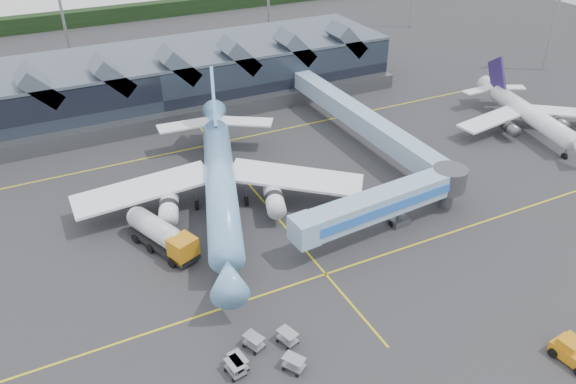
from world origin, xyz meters
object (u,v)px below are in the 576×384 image
main_airliner (220,178)px  regional_jet (528,113)px  jet_bridge (394,200)px  fuel_truck (160,233)px  pushback_tug (575,353)px

main_airliner → regional_jet: bearing=17.5°
regional_jet → main_airliner: bearing=-168.2°
main_airliner → jet_bridge: bearing=-20.9°
main_airliner → regional_jet: (53.77, -0.59, -1.05)m
jet_bridge → fuel_truck: jet_bridge is taller
jet_bridge → pushback_tug: size_ratio=5.41×
regional_jet → fuel_truck: bearing=-163.1°
fuel_truck → pushback_tug: (29.39, -33.69, -1.19)m
fuel_truck → pushback_tug: 44.72m
regional_jet → pushback_tug: bearing=-118.9°
jet_bridge → fuel_truck: size_ratio=2.35×
main_airliner → jet_bridge: size_ratio=1.66×
regional_jet → pushback_tug: 51.53m
main_airliner → jet_bridge: 22.21m
regional_jet → pushback_tug: size_ratio=5.90×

